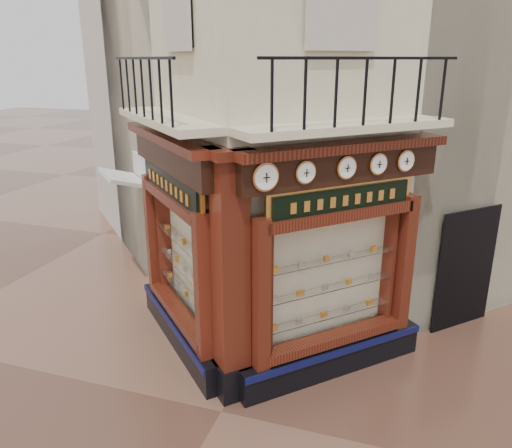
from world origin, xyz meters
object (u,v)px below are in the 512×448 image
at_px(clock_e, 406,161).
at_px(signboard_right, 343,200).
at_px(corner_pilaster, 231,283).
at_px(clock_c, 346,168).
at_px(clock_d, 378,164).
at_px(clock_a, 265,177).
at_px(signboard_left, 170,185).
at_px(clock_b, 305,172).
at_px(awning, 132,287).

height_order(clock_e, signboard_right, clock_e).
relative_size(corner_pilaster, clock_c, 11.50).
bearing_deg(clock_d, corner_pilaster, 169.46).
height_order(clock_a, signboard_left, clock_a).
relative_size(clock_d, signboard_left, 0.16).
bearing_deg(clock_c, clock_a, -180.00).
distance_m(clock_e, signboard_right, 1.22).
bearing_deg(clock_e, clock_b, -180.00).
bearing_deg(signboard_right, signboard_left, 135.00).
relative_size(clock_a, clock_c, 1.16).
bearing_deg(signboard_right, clock_b, -171.73).
bearing_deg(clock_a, clock_e, 0.00).
height_order(corner_pilaster, signboard_left, corner_pilaster).
relative_size(clock_e, signboard_right, 0.18).
bearing_deg(signboard_left, signboard_right, -135.00).
distance_m(clock_d, awning, 6.84).
height_order(corner_pilaster, awning, corner_pilaster).
xyz_separation_m(clock_a, clock_e, (1.76, 1.76, -0.00)).
bearing_deg(awning, clock_c, -156.61).
relative_size(clock_b, awning, 0.24).
relative_size(corner_pilaster, clock_e, 11.64).
height_order(corner_pilaster, clock_e, corner_pilaster).
height_order(clock_b, clock_d, clock_d).
xyz_separation_m(clock_c, awning, (-5.15, 2.04, -3.62)).
distance_m(clock_d, signboard_left, 3.44).
relative_size(clock_c, signboard_right, 0.18).
relative_size(clock_d, clock_e, 0.98).
distance_m(clock_c, clock_e, 1.14).
distance_m(clock_e, signboard_left, 3.87).
bearing_deg(awning, clock_e, -146.70).
height_order(corner_pilaster, signboard_right, corner_pilaster).
relative_size(corner_pilaster, signboard_left, 1.85).
height_order(clock_b, signboard_right, clock_b).
bearing_deg(clock_c, clock_e, 0.00).
bearing_deg(clock_d, signboard_right, 168.51).
height_order(clock_a, clock_c, clock_a).
xyz_separation_m(clock_e, signboard_left, (-3.77, -0.69, -0.52)).
bearing_deg(clock_e, corner_pilaster, 171.46).
distance_m(clock_c, signboard_right, 0.53).
xyz_separation_m(clock_c, clock_e, (0.81, 0.81, 0.00)).
bearing_deg(clock_a, awning, 99.50).
distance_m(signboard_left, signboard_right, 2.92).
bearing_deg(signboard_left, clock_d, -129.83).
bearing_deg(corner_pilaster, signboard_left, 100.25).
distance_m(clock_d, signboard_right, 0.76).
xyz_separation_m(corner_pilaster, clock_d, (1.92, 1.32, 1.67)).
height_order(clock_a, clock_b, clock_a).
bearing_deg(signboard_left, corner_pilaster, -169.75).
xyz_separation_m(clock_b, awning, (-4.65, 2.54, -3.62)).
relative_size(clock_d, signboard_right, 0.17).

